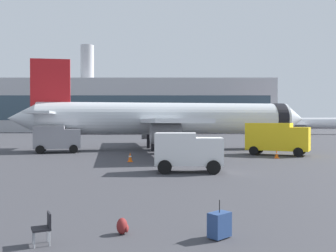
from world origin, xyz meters
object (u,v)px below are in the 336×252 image
object	(u,v)px
safety_cone_mid	(131,157)
gate_chair	(45,226)
safety_cone_near	(278,154)
fuel_truck	(278,137)
rolling_suitcase	(221,225)
safety_cone_far	(175,142)
service_truck	(58,138)
traveller_backpack	(124,226)
airplane_taxiing	(303,123)
cargo_van	(189,150)
airplane_at_gate	(166,119)

from	to	relation	value
safety_cone_mid	gate_chair	size ratio (longest dim) A/B	0.91
gate_chair	safety_cone_mid	bearing A→B (deg)	89.43
safety_cone_near	safety_cone_mid	size ratio (longest dim) A/B	1.01
fuel_truck	rolling_suitcase	bearing A→B (deg)	-109.21
safety_cone_far	gate_chair	distance (m)	45.77
safety_cone_far	gate_chair	size ratio (longest dim) A/B	0.87
service_truck	traveller_backpack	size ratio (longest dim) A/B	10.78
airplane_taxiing	safety_cone_far	world-z (taller)	airplane_taxiing
service_truck	airplane_taxiing	bearing A→B (deg)	52.07
airplane_taxiing	safety_cone_far	xyz separation A→B (m)	(-35.26, -46.22, -2.48)
airplane_taxiing	gate_chair	distance (m)	99.94
safety_cone_near	traveller_backpack	xyz separation A→B (m)	(-11.23, -23.18, -0.16)
safety_cone_mid	safety_cone_far	size ratio (longest dim) A/B	1.05
airplane_taxiing	cargo_van	world-z (taller)	airplane_taxiing
airplane_at_gate	safety_cone_far	size ratio (longest dim) A/B	47.58
service_truck	cargo_van	world-z (taller)	service_truck
cargo_van	safety_cone_near	xyz separation A→B (m)	(8.58, 9.46, -1.06)
safety_cone_mid	safety_cone_near	bearing A→B (deg)	12.86
service_truck	safety_cone_near	distance (m)	22.64
cargo_van	safety_cone_far	world-z (taller)	cargo_van
service_truck	safety_cone_far	xyz separation A→B (m)	(12.72, 15.36, -1.24)
airplane_at_gate	traveller_backpack	distance (m)	34.33
cargo_van	safety_cone_mid	world-z (taller)	cargo_van
airplane_at_gate	gate_chair	world-z (taller)	airplane_at_gate
fuel_truck	cargo_van	distance (m)	15.96
safety_cone_near	gate_chair	world-z (taller)	gate_chair
safety_cone_near	fuel_truck	bearing A→B (deg)	73.85
traveller_backpack	gate_chair	size ratio (longest dim) A/B	0.56
safety_cone_near	safety_cone_far	xyz separation A→B (m)	(-9.06, 21.44, -0.02)
fuel_truck	gate_chair	distance (m)	30.96
cargo_van	safety_cone_near	distance (m)	12.81
safety_cone_far	service_truck	bearing A→B (deg)	-129.63
airplane_taxiing	service_truck	distance (m)	78.08
service_truck	safety_cone_mid	xyz separation A→B (m)	(8.75, -9.05, -1.22)
rolling_suitcase	airplane_at_gate	bearing A→B (deg)	93.00
service_truck	airplane_at_gate	bearing A→B (deg)	22.91
safety_cone_mid	traveller_backpack	world-z (taller)	safety_cone_mid
service_truck	safety_cone_mid	bearing A→B (deg)	-45.98
safety_cone_near	safety_cone_mid	xyz separation A→B (m)	(-13.03, -2.97, -0.01)
fuel_truck	gate_chair	world-z (taller)	fuel_truck
safety_cone_near	cargo_van	bearing A→B (deg)	-132.21
safety_cone_far	airplane_at_gate	bearing A→B (deg)	-96.35
rolling_suitcase	traveller_backpack	size ratio (longest dim) A/B	2.29
airplane_taxiing	safety_cone_far	size ratio (longest dim) A/B	36.32
fuel_truck	gate_chair	size ratio (longest dim) A/B	7.50
safety_cone_mid	rolling_suitcase	size ratio (longest dim) A/B	0.71
safety_cone_far	traveller_backpack	distance (m)	44.67
safety_cone_near	rolling_suitcase	world-z (taller)	rolling_suitcase
cargo_van	airplane_taxiing	bearing A→B (deg)	65.72
service_truck	fuel_truck	xyz separation A→B (m)	(22.74, -2.74, 0.16)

